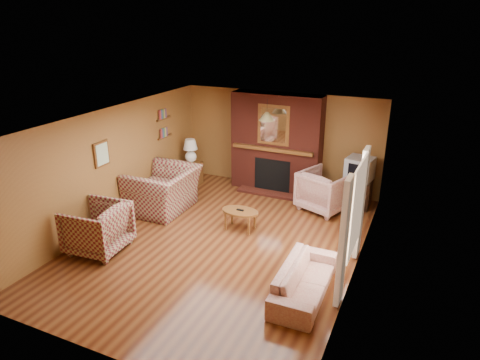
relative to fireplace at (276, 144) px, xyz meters
The scene contains 20 objects.
floor 3.21m from the fireplace, 90.00° to the right, with size 6.50×6.50×0.00m, color #471F0F.
ceiling 3.22m from the fireplace, 90.00° to the right, with size 6.50×6.50×0.00m, color silver.
wall_back 0.27m from the fireplace, 90.00° to the left, with size 6.50×6.50×0.00m, color olive.
wall_front 6.23m from the fireplace, 90.00° to the right, with size 6.50×6.50×0.00m, color olive.
wall_left 3.89m from the fireplace, 129.95° to the right, with size 6.50×6.50×0.00m, color olive.
wall_right 3.89m from the fireplace, 50.05° to the right, with size 6.50×6.50×0.00m, color olive.
fireplace is the anchor object (origin of this frame).
window_right 4.02m from the fireplace, 52.40° to the right, with size 0.10×1.85×2.00m.
bookshelf 2.72m from the fireplace, 156.05° to the right, with size 0.09×0.55×0.71m.
botanical_print 4.12m from the fireplace, 126.90° to the right, with size 0.05×0.40×0.50m.
pendant_light 1.07m from the fireplace, 90.00° to the right, with size 0.36×0.36×0.48m.
plaid_loveseat 2.94m from the fireplace, 130.41° to the right, with size 1.47×1.28×0.95m, color maroon.
plaid_armchair 4.67m from the fireplace, 115.03° to the right, with size 0.97×1.00×0.91m, color maroon.
floral_sofa 4.45m from the fireplace, 64.09° to the right, with size 1.74×0.68×0.51m, color #B9A88F.
floral_armchair 1.73m from the fireplace, 25.87° to the right, with size 0.97×1.00×0.91m, color #B9A88F.
coffee_table 2.48m from the fireplace, 87.75° to the right, with size 0.77×0.48×0.44m.
side_table 2.34m from the fireplace, 165.71° to the right, with size 0.44×0.44×0.59m, color brown.
table_lamp 2.18m from the fireplace, 165.71° to the right, with size 0.37×0.37×0.61m.
tv_stand 2.23m from the fireplace, ahead, with size 0.59×0.54×0.64m, color black.
crt_tv 2.08m from the fireplace, ahead, with size 0.64×0.63×0.51m.
Camera 1 is at (3.31, -6.48, 4.08)m, focal length 32.00 mm.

